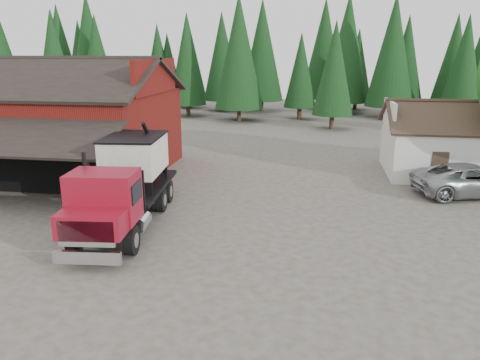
# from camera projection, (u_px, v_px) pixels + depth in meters

# --- Properties ---
(ground) EXTENTS (120.00, 120.00, 0.00)m
(ground) POSITION_uv_depth(u_px,v_px,m) (197.00, 241.00, 18.94)
(ground) COLOR #4C463C
(ground) RESTS_ON ground
(red_barn) EXTENTS (12.80, 13.63, 7.18)m
(red_barn) POSITION_uv_depth(u_px,v_px,m) (66.00, 129.00, 29.38)
(red_barn) COLOR maroon
(red_barn) RESTS_ON ground
(farmhouse) EXTENTS (8.60, 6.42, 4.65)m
(farmhouse) POSITION_uv_depth(u_px,v_px,m) (454.00, 148.00, 28.81)
(farmhouse) COLOR silver
(farmhouse) RESTS_ON ground
(conifer_backdrop) EXTENTS (76.00, 16.00, 16.00)m
(conifer_backdrop) POSITION_uv_depth(u_px,v_px,m) (281.00, 113.00, 58.90)
(conifer_backdrop) COLOR black
(conifer_backdrop) RESTS_ON ground
(near_pine_a) EXTENTS (4.40, 4.40, 11.40)m
(near_pine_a) POSITION_uv_depth(u_px,v_px,m) (54.00, 62.00, 47.36)
(near_pine_a) COLOR #382619
(near_pine_a) RESTS_ON ground
(near_pine_b) EXTENTS (3.96, 3.96, 10.40)m
(near_pine_b) POSITION_uv_depth(u_px,v_px,m) (334.00, 68.00, 44.98)
(near_pine_b) COLOR #382619
(near_pine_b) RESTS_ON ground
(near_pine_d) EXTENTS (5.28, 5.28, 13.40)m
(near_pine_d) POSITION_uv_depth(u_px,v_px,m) (239.00, 52.00, 49.96)
(near_pine_d) COLOR #382619
(near_pine_d) RESTS_ON ground
(feed_truck) EXTENTS (3.53, 9.68, 4.27)m
(feed_truck) POSITION_uv_depth(u_px,v_px,m) (126.00, 181.00, 20.23)
(feed_truck) COLOR black
(feed_truck) RESTS_ON ground
(silver_car) EXTENTS (6.63, 4.20, 1.70)m
(silver_car) POSITION_uv_depth(u_px,v_px,m) (472.00, 180.00, 24.71)
(silver_car) COLOR #9DA0A4
(silver_car) RESTS_ON ground
(equip_box) EXTENTS (1.10, 1.29, 0.60)m
(equip_box) POSITION_uv_depth(u_px,v_px,m) (113.00, 220.00, 20.45)
(equip_box) COLOR maroon
(equip_box) RESTS_ON ground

